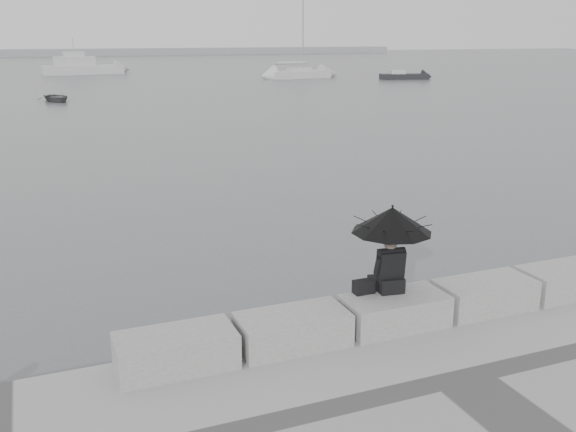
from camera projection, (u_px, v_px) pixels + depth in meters
name	position (u px, v px, depth m)	size (l,w,h in m)	color
ground	(378.00, 343.00, 10.46)	(360.00, 360.00, 0.00)	#4F5254
stone_block_far_left	(176.00, 351.00, 8.62)	(1.60, 0.80, 0.50)	gray
stone_block_left	(293.00, 330.00, 9.24)	(1.60, 0.80, 0.50)	gray
stone_block_centre	(395.00, 311.00, 9.85)	(1.60, 0.80, 0.50)	gray
stone_block_right	(485.00, 295.00, 10.47)	(1.60, 0.80, 0.50)	gray
stone_block_far_right	(565.00, 281.00, 11.08)	(1.60, 0.80, 0.50)	gray
seated_person	(392.00, 229.00, 9.71)	(1.24, 1.24, 1.39)	black
bag	(364.00, 287.00, 9.88)	(0.32, 0.18, 0.21)	black
distant_landmass	(4.00, 53.00, 144.97)	(180.00, 8.00, 2.80)	gray
sailboat_right	(299.00, 73.00, 73.94)	(7.32, 2.91, 12.90)	#BBBBBD
motor_cruiser	(83.00, 67.00, 81.10)	(9.93, 3.13, 4.50)	#BBBBBD
small_motorboat	(404.00, 76.00, 72.16)	(5.62, 2.91, 1.10)	black
dinghy	(57.00, 98.00, 48.16)	(3.31, 1.40, 0.56)	slate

